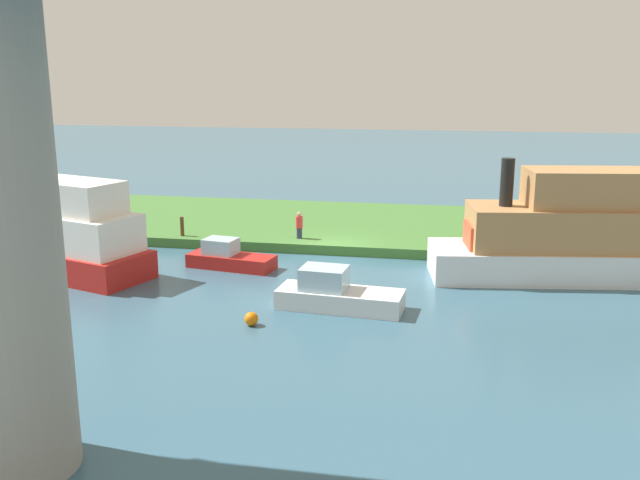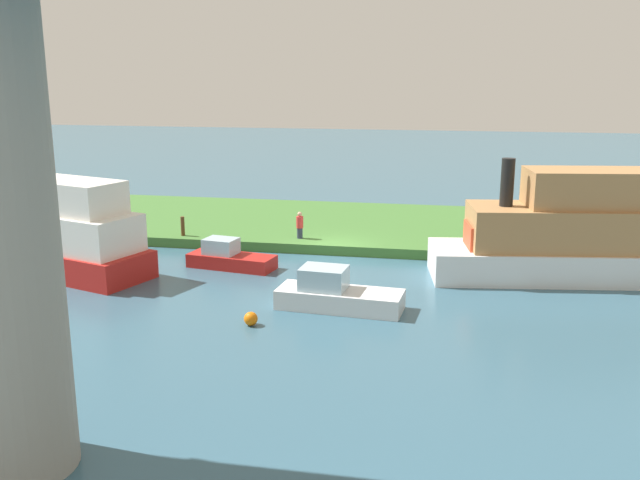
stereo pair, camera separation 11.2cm
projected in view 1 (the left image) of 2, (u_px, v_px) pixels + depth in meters
The scene contains 9 objects.
ground_plane at pixel (332, 256), 34.20m from camera, with size 160.00×160.00×0.00m, color #386075.
grassy_bank at pixel (349, 225), 39.87m from camera, with size 80.00×12.00×0.50m, color #427533.
person_on_bank at pixel (299, 225), 35.52m from camera, with size 0.47×0.47×1.39m.
mooring_post at pixel (182, 226), 36.13m from camera, with size 0.20×0.20×1.01m, color brown.
riverboat_paddlewheel at pixel (560, 235), 30.05m from camera, with size 10.69×4.85×5.27m.
motorboat_red at pixel (336, 294), 26.41m from camera, with size 4.92×2.11×1.60m.
motorboat_white at pixel (229, 258), 31.99m from camera, with size 4.24×2.10×1.35m.
skiff_small at pixel (61, 235), 30.91m from camera, with size 9.67×5.79×4.69m.
marker_buoy at pixel (251, 319), 24.66m from camera, with size 0.50×0.50×0.50m, color orange.
Camera 1 is at (-5.58, 32.60, 8.76)m, focal length 38.81 mm.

